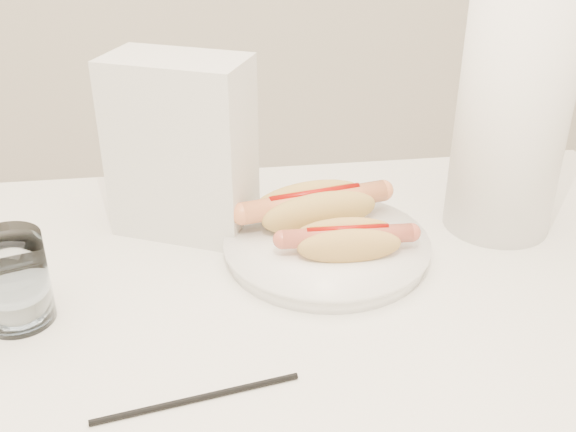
{
  "coord_description": "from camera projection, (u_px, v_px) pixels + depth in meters",
  "views": [
    {
      "loc": [
        -0.02,
        -0.56,
        1.18
      ],
      "look_at": [
        0.08,
        0.11,
        0.82
      ],
      "focal_mm": 41.98,
      "sensor_mm": 36.0,
      "label": 1
    }
  ],
  "objects": [
    {
      "name": "table",
      "position": [
        230.0,
        373.0,
        0.73
      ],
      "size": [
        1.2,
        0.8,
        0.75
      ],
      "color": "white",
      "rests_on": "ground"
    },
    {
      "name": "plate",
      "position": [
        326.0,
        249.0,
        0.82
      ],
      "size": [
        0.26,
        0.26,
        0.02
      ],
      "primitive_type": "cylinder",
      "rotation": [
        0.0,
        0.0,
        -0.09
      ],
      "color": "white",
      "rests_on": "table"
    },
    {
      "name": "hotdog_left",
      "position": [
        315.0,
        207.0,
        0.84
      ],
      "size": [
        0.19,
        0.1,
        0.05
      ],
      "rotation": [
        0.0,
        0.0,
        0.2
      ],
      "color": "#D7AD56",
      "rests_on": "plate"
    },
    {
      "name": "hotdog_right",
      "position": [
        347.0,
        241.0,
        0.78
      ],
      "size": [
        0.15,
        0.06,
        0.04
      ],
      "rotation": [
        0.0,
        0.0,
        -0.03
      ],
      "color": "#DAA755",
      "rests_on": "plate"
    },
    {
      "name": "water_glass",
      "position": [
        13.0,
        280.0,
        0.69
      ],
      "size": [
        0.07,
        0.07,
        0.1
      ],
      "primitive_type": "cylinder",
      "color": "silver",
      "rests_on": "table"
    },
    {
      "name": "chopstick_near",
      "position": [
        197.0,
        398.0,
        0.6
      ],
      "size": [
        0.19,
        0.04,
        0.01
      ],
      "primitive_type": "cylinder",
      "rotation": [
        0.0,
        1.57,
        0.18
      ],
      "color": "black",
      "rests_on": "table"
    },
    {
      "name": "napkin_box",
      "position": [
        182.0,
        147.0,
        0.83
      ],
      "size": [
        0.19,
        0.16,
        0.23
      ],
      "primitive_type": "cube",
      "rotation": [
        0.0,
        0.0,
        -0.44
      ],
      "color": "silver",
      "rests_on": "table"
    },
    {
      "name": "navy_napkin",
      "position": [
        299.0,
        222.0,
        0.89
      ],
      "size": [
        0.18,
        0.18,
        0.01
      ],
      "primitive_type": "cube",
      "rotation": [
        0.0,
        0.0,
        0.49
      ],
      "color": "#101A34",
      "rests_on": "table"
    },
    {
      "name": "paper_towel_roll",
      "position": [
        512.0,
        115.0,
        0.82
      ],
      "size": [
        0.15,
        0.15,
        0.3
      ],
      "primitive_type": "cylinder",
      "rotation": [
        0.0,
        0.0,
        0.13
      ],
      "color": "white",
      "rests_on": "table"
    }
  ]
}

